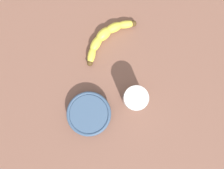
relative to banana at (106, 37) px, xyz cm
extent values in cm
cube|color=brown|center=(8.23, 4.05, -3.42)|extent=(120.00, 120.00, 3.00)
ellipsoid|color=yellow|center=(-5.07, 6.57, 0.00)|extent=(4.03, 6.97, 2.76)
ellipsoid|color=yellow|center=(-3.54, 2.50, 0.00)|extent=(6.10, 7.32, 3.29)
ellipsoid|color=yellow|center=(-0.83, -0.91, 0.00)|extent=(7.41, 7.25, 3.83)
ellipsoid|color=yellow|center=(2.79, -3.32, 0.00)|extent=(7.33, 5.73, 3.29)
ellipsoid|color=yellow|center=(6.97, -4.51, 0.00)|extent=(6.83, 3.53, 2.76)
sphere|color=#513819|center=(-5.67, 9.45, 0.00)|extent=(2.11, 2.11, 2.11)
sphere|color=#513819|center=(9.89, -4.86, 0.00)|extent=(2.11, 2.11, 2.11)
cylinder|color=silver|center=(21.04, 11.44, 3.50)|extent=(7.83, 7.83, 10.82)
cylinder|color=#E9A4A4|center=(21.04, 11.44, 3.11)|extent=(7.33, 7.33, 9.55)
cylinder|color=#3D5675|center=(27.53, -3.45, 0.20)|extent=(12.88, 12.88, 4.23)
torus|color=#3D5675|center=(27.53, -3.45, 1.72)|extent=(15.20, 15.20, 1.20)
camera|label=1|loc=(22.81, 3.86, 75.44)|focal=34.70mm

